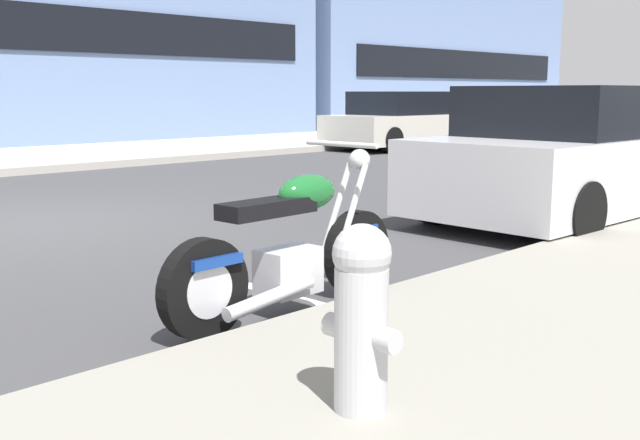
% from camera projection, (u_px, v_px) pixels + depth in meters
% --- Properties ---
extents(ground_plane, '(260.00, 260.00, 0.00)m').
position_uv_depth(ground_plane, '(22.00, 224.00, 8.29)').
color(ground_plane, '#3D3D3F').
extents(sidewalk_far_curb, '(120.00, 5.00, 0.14)m').
position_uv_depth(sidewalk_far_curb, '(316.00, 140.00, 21.77)').
color(sidewalk_far_curb, '#ADA89E').
rests_on(sidewalk_far_curb, ground).
extents(parking_stall_stripe, '(0.12, 2.20, 0.01)m').
position_uv_depth(parking_stall_stripe, '(283.00, 295.00, 5.41)').
color(parking_stall_stripe, silver).
rests_on(parking_stall_stripe, ground).
extents(parked_motorcycle, '(2.00, 0.62, 1.10)m').
position_uv_depth(parked_motorcycle, '(291.00, 251.00, 4.91)').
color(parked_motorcycle, black).
rests_on(parked_motorcycle, ground).
extents(parked_car_near_corner, '(4.13, 2.06, 1.49)m').
position_uv_depth(parked_car_near_corner, '(570.00, 157.00, 8.54)').
color(parked_car_near_corner, silver).
rests_on(parked_car_near_corner, ground).
extents(car_opposite_curb, '(4.27, 2.05, 1.44)m').
position_uv_depth(car_opposite_curb, '(402.00, 122.00, 19.28)').
color(car_opposite_curb, beige).
rests_on(car_opposite_curb, ground).
extents(fire_hydrant, '(0.24, 0.36, 0.78)m').
position_uv_depth(fire_hydrant, '(361.00, 313.00, 3.06)').
color(fire_hydrant, '#B7B7BC').
rests_on(fire_hydrant, sidewalk_near_curb).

